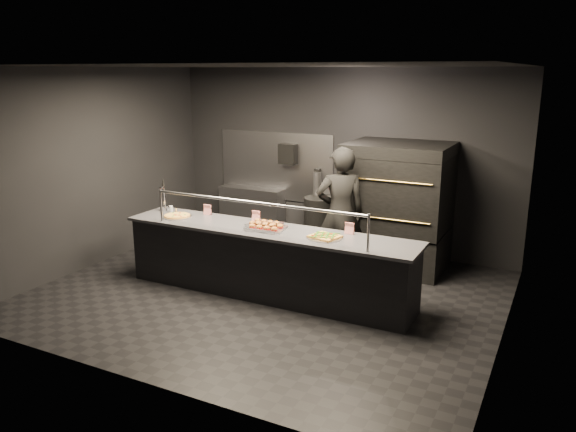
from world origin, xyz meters
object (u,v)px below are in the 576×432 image
Objects in this scene: service_counter at (267,262)px; prep_shelf at (252,212)px; worker at (340,214)px; fire_extinguisher at (317,184)px; square_pizza at (325,237)px; slider_tray_a at (264,224)px; beer_tap at (164,201)px; round_pizza at (177,216)px; slider_tray_b at (266,227)px; pizza_oven at (397,205)px; towel_dispenser at (288,154)px; trash_bin at (319,223)px.

service_counter is 3.42× the size of prep_shelf.
worker reaches higher than service_counter.
fire_extinguisher is 1.16× the size of square_pizza.
slider_tray_a is (-0.10, 0.12, 0.48)m from service_counter.
beer_tap is at bearing 177.79° from slider_tray_a.
slider_tray_b is (1.45, 0.01, 0.01)m from round_pizza.
prep_shelf is 2.25× the size of slider_tray_b.
slider_tray_a is 0.17m from slider_tray_b.
round_pizza is 0.97× the size of square_pizza.
prep_shelf is 2.23m from beer_tap.
pizza_oven is 1.59× the size of prep_shelf.
worker reaches higher than fire_extinguisher.
pizza_oven reaches higher than fire_extinguisher.
service_counter is at bearing -69.37° from towel_dispenser.
prep_shelf is (-2.80, 0.42, -0.52)m from pizza_oven.
slider_tray_b is 0.85m from square_pizza.
pizza_oven is at bearing 57.96° from slider_tray_b.
slider_tray_a is 0.24× the size of worker.
round_pizza is 2.58m from trash_bin.
worker is (0.61, 1.05, 0.50)m from service_counter.
fire_extinguisher reaches higher than round_pizza.
service_counter is at bearing -5.77° from beer_tap.
trash_bin is at bearing -55.83° from fire_extinguisher.
slider_tray_b is 0.28× the size of worker.
pizza_oven is 1.97m from square_pizza.
prep_shelf reaches higher than trash_bin.
pizza_oven reaches higher than service_counter.
slider_tray_b is at bearing 0.37° from round_pizza.
slider_tray_a reaches higher than trash_bin.
fire_extinguisher is at bearing 124.17° from trash_bin.
fire_extinguisher is 2.72m from square_pizza.
slider_tray_a is at bearing -2.21° from beer_tap.
round_pizza is (0.40, -0.21, -0.13)m from beer_tap.
trash_bin is 0.46× the size of worker.
slider_tray_a is at bearing -70.65° from towel_dispenser.
beer_tap is 2.66m from trash_bin.
beer_tap reaches higher than slider_tray_b.
trash_bin is (-1.40, 0.28, -0.52)m from pizza_oven.
service_counter is at bearing -49.42° from slider_tray_a.
round_pizza is (-1.45, -0.03, 0.47)m from service_counter.
fire_extinguisher is 0.95× the size of slider_tray_b.
slider_tray_a is (1.75, -0.07, -0.12)m from beer_tap.
fire_extinguisher is 0.67m from trash_bin.
fire_extinguisher is at bearing 65.62° from round_pizza.
service_counter is 2.78m from towel_dispenser.
fire_extinguisher is 1.08× the size of slider_tray_a.
service_counter is at bearing -55.41° from prep_shelf.
towel_dispenser is 0.75× the size of slider_tray_a.
trash_bin is at bearing -86.85° from worker.
worker is at bearing 19.39° from beer_tap.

